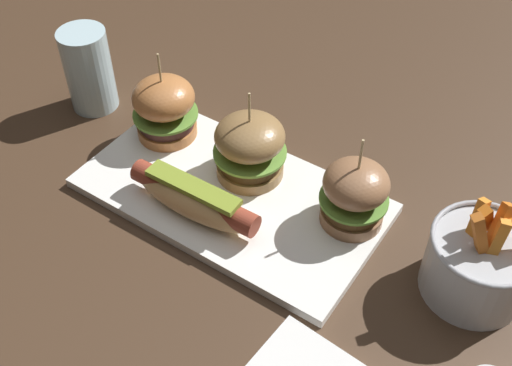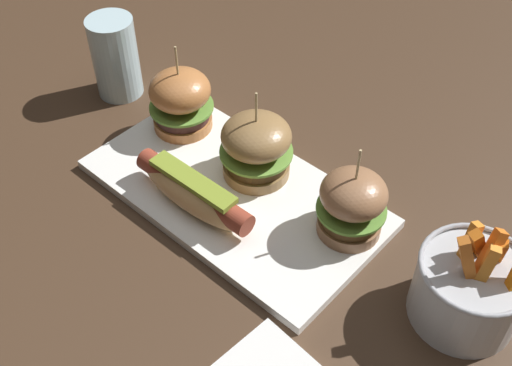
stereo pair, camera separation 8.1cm
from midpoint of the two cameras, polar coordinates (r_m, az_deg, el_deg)
The scene contains 8 objects.
ground_plane at distance 0.87m, azimuth -4.92°, elevation -1.57°, with size 3.00×3.00×0.00m, color #422D1E.
platter_main at distance 0.86m, azimuth -4.95°, elevation -1.25°, with size 0.41×0.22×0.01m, color white.
hot_dog at distance 0.82m, azimuth -8.45°, elevation -1.56°, with size 0.19×0.05×0.05m.
slider_left at distance 0.93m, azimuth -10.76°, elevation 6.61°, with size 0.10×0.10×0.14m.
slider_center at distance 0.85m, azimuth -3.13°, elevation 3.05°, with size 0.10×0.10×0.14m.
slider_right at distance 0.79m, azimuth 6.02°, elevation -1.15°, with size 0.09×0.09×0.14m.
fries_bucket at distance 0.77m, azimuth 16.73°, elevation -7.12°, with size 0.13×0.13×0.14m.
water_glass at distance 1.02m, azimuth -17.13°, elevation 9.65°, with size 0.07×0.07×0.13m, color silver.
Camera 1 is at (0.36, -0.47, 0.63)m, focal length 44.27 mm.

